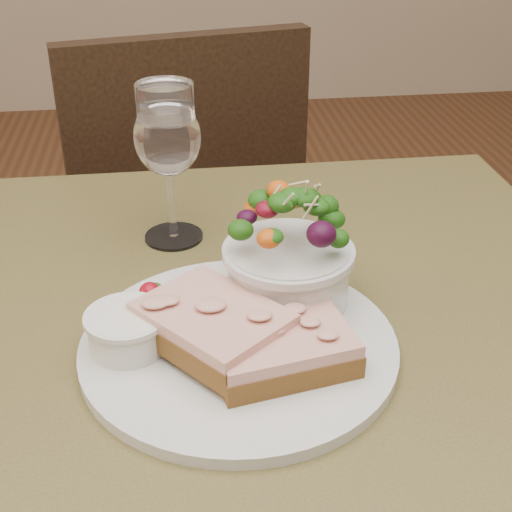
{
  "coord_description": "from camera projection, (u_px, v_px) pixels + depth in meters",
  "views": [
    {
      "loc": [
        -0.07,
        -0.57,
        1.16
      ],
      "look_at": [
        0.01,
        0.03,
        0.81
      ],
      "focal_mm": 50.0,
      "sensor_mm": 36.0,
      "label": 1
    }
  ],
  "objects": [
    {
      "name": "salad_bowl",
      "position": [
        289.0,
        249.0,
        0.69
      ],
      "size": [
        0.12,
        0.12,
        0.13
      ],
      "color": "silver",
      "rests_on": "dinner_plate"
    },
    {
      "name": "chair_far",
      "position": [
        179.0,
        298.0,
        1.57
      ],
      "size": [
        0.5,
        0.5,
        0.9
      ],
      "rotation": [
        0.0,
        0.0,
        3.35
      ],
      "color": "black",
      "rests_on": "ground"
    },
    {
      "name": "cafe_table",
      "position": [
        251.0,
        404.0,
        0.75
      ],
      "size": [
        0.8,
        0.8,
        0.75
      ],
      "color": "#473C1E",
      "rests_on": "ground"
    },
    {
      "name": "ramekin",
      "position": [
        127.0,
        329.0,
        0.64
      ],
      "size": [
        0.07,
        0.07,
        0.04
      ],
      "color": "white",
      "rests_on": "dinner_plate"
    },
    {
      "name": "sandwich_back",
      "position": [
        213.0,
        325.0,
        0.64
      ],
      "size": [
        0.16,
        0.16,
        0.03
      ],
      "rotation": [
        0.0,
        0.0,
        -0.88
      ],
      "color": "#513115",
      "rests_on": "dinner_plate"
    },
    {
      "name": "garnish",
      "position": [
        160.0,
        291.0,
        0.72
      ],
      "size": [
        0.05,
        0.04,
        0.02
      ],
      "color": "black",
      "rests_on": "dinner_plate"
    },
    {
      "name": "wine_glass",
      "position": [
        168.0,
        141.0,
        0.8
      ],
      "size": [
        0.08,
        0.08,
        0.18
      ],
      "color": "white",
      "rests_on": "cafe_table"
    },
    {
      "name": "dinner_plate",
      "position": [
        239.0,
        346.0,
        0.67
      ],
      "size": [
        0.3,
        0.3,
        0.01
      ],
      "primitive_type": "cylinder",
      "color": "silver",
      "rests_on": "cafe_table"
    },
    {
      "name": "sandwich_front",
      "position": [
        280.0,
        346.0,
        0.63
      ],
      "size": [
        0.14,
        0.11,
        0.03
      ],
      "rotation": [
        0.0,
        0.0,
        0.2
      ],
      "color": "#513115",
      "rests_on": "dinner_plate"
    }
  ]
}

